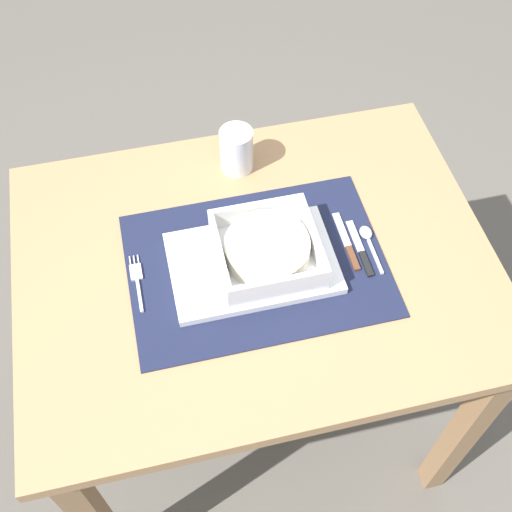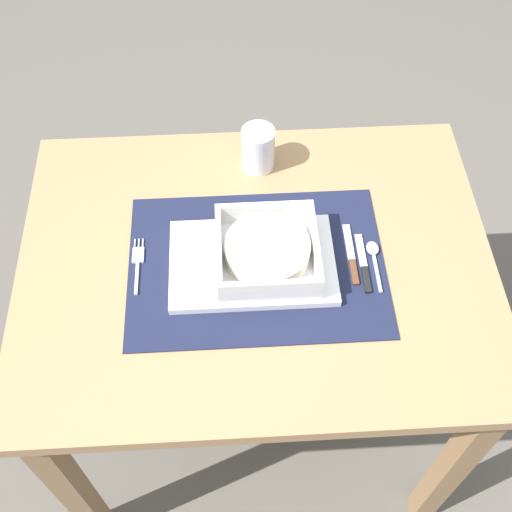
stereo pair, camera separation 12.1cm
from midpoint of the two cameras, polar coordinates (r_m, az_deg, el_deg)
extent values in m
plane|color=#59544C|center=(1.88, -1.94, -13.24)|extent=(6.00, 6.00, 0.00)
cube|color=#A37A51|center=(1.25, -2.84, -0.91)|extent=(0.91, 0.70, 0.03)
cube|color=olive|center=(1.54, 15.63, -14.75)|extent=(0.05, 0.05, 0.70)
cube|color=olive|center=(1.74, -17.53, -2.24)|extent=(0.05, 0.05, 0.70)
cube|color=olive|center=(1.79, 8.54, 2.64)|extent=(0.05, 0.05, 0.70)
cube|color=#191E38|center=(1.23, -2.80, -0.97)|extent=(0.49, 0.35, 0.00)
cube|color=white|center=(1.22, -3.13, -0.81)|extent=(0.31, 0.20, 0.02)
cube|color=white|center=(1.21, -1.88, -0.27)|extent=(0.19, 0.19, 0.01)
cube|color=white|center=(1.18, -6.10, -0.25)|extent=(0.01, 0.19, 0.05)
cube|color=white|center=(1.20, 2.21, 1.32)|extent=(0.01, 0.19, 0.05)
cube|color=white|center=(1.14, -0.99, -2.96)|extent=(0.17, 0.01, 0.05)
cube|color=white|center=(1.24, -2.76, 3.76)|extent=(0.17, 0.01, 0.05)
cylinder|color=beige|center=(1.19, -1.91, 0.40)|extent=(0.16, 0.16, 0.04)
cube|color=silver|center=(1.22, -13.01, -3.62)|extent=(0.01, 0.07, 0.00)
cube|color=silver|center=(1.25, -13.24, -1.59)|extent=(0.02, 0.04, 0.00)
cylinder|color=silver|center=(1.26, -13.70, -0.64)|extent=(0.00, 0.02, 0.00)
cylinder|color=silver|center=(1.26, -13.36, -0.58)|extent=(0.00, 0.02, 0.00)
cylinder|color=silver|center=(1.26, -13.02, -0.51)|extent=(0.00, 0.02, 0.00)
cube|color=silver|center=(1.25, 7.74, -0.23)|extent=(0.01, 0.08, 0.00)
ellipsoid|color=silver|center=(1.27, 6.98, 1.89)|extent=(0.02, 0.03, 0.01)
cube|color=black|center=(1.23, 6.93, -0.88)|extent=(0.01, 0.06, 0.01)
cube|color=silver|center=(1.27, 6.04, 1.55)|extent=(0.01, 0.08, 0.00)
cube|color=#59331E|center=(1.24, 5.78, -0.39)|extent=(0.01, 0.06, 0.01)
cube|color=silver|center=(1.28, 4.89, 2.13)|extent=(0.01, 0.08, 0.00)
cylinder|color=white|center=(1.36, -4.29, 9.13)|extent=(0.07, 0.07, 0.10)
cylinder|color=gold|center=(1.37, -4.25, 8.63)|extent=(0.06, 0.06, 0.06)
camera|label=1|loc=(0.06, -92.87, -4.04)|focal=45.52mm
camera|label=2|loc=(0.06, 87.13, 4.04)|focal=45.52mm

